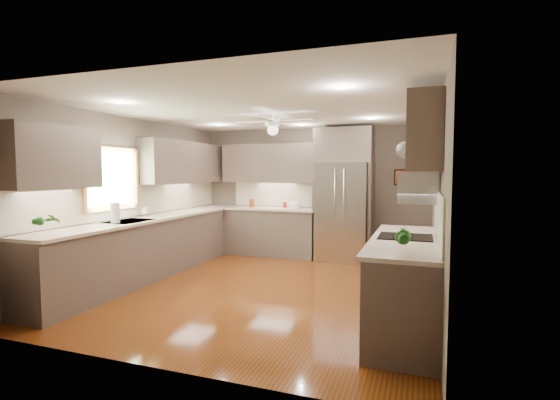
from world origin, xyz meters
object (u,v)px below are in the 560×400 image
Objects in this scene: soap_bottle at (146,210)px; stool at (391,256)px; paper_towel at (115,213)px; potted_plant_right at (403,237)px; microwave at (418,187)px; refrigerator at (343,197)px; potted_plant_left at (47,220)px; canister_a at (252,203)px; bowl at (295,207)px; canister_d at (285,205)px.

soap_bottle reaches higher than stool.
paper_towel reaches higher than soap_bottle.
microwave is (0.10, 1.06, 0.39)m from potted_plant_right.
potted_plant_right is 1.14m from microwave.
stool is at bearing -27.61° from refrigerator.
soap_bottle is at bearing 94.36° from potted_plant_left.
soap_bottle is at bearing 100.19° from paper_towel.
potted_plant_right reaches higher than canister_a.
paper_towel is at bearing -176.84° from microwave.
stool is at bearing 44.92° from potted_plant_left.
potted_plant_right is 1.23× the size of bowl.
canister_a is 2.94m from stool.
canister_a is at bearing 67.17° from soap_bottle.
canister_a is at bearing 75.92° from paper_towel.
potted_plant_left is 0.67× the size of stool.
soap_bottle is (-1.61, -2.17, 0.04)m from canister_d.
refrigerator is at bearing 108.03° from potted_plant_right.
potted_plant_right is at bearing -22.96° from soap_bottle.
canister_d reaches higher than bowl.
microwave is at bearing -50.44° from bowl.
refrigerator is at bearing 152.39° from stool.
potted_plant_left reaches higher than canister_a.
bowl is (0.24, -0.06, -0.03)m from canister_d.
bowl is (1.70, 4.03, -0.13)m from potted_plant_left.
refrigerator reaches higher than potted_plant_left.
soap_bottle is at bearing -143.38° from refrigerator.
refrigerator is at bearing -2.75° from canister_a.
paper_towel is at bearing 89.64° from potted_plant_left.
bowl is (0.94, -0.06, -0.05)m from canister_a.
stool is at bearing -11.40° from canister_a.
refrigerator is (2.79, 2.07, 0.15)m from soap_bottle.
stool is at bearing -15.31° from bowl.
microwave is at bearing 18.03° from potted_plant_left.
canister_d is 4.35m from potted_plant_left.
soap_bottle is 0.08× the size of refrigerator.
potted_plant_left reaches higher than canister_d.
paper_towel is (-2.63, -2.93, -0.11)m from refrigerator.
potted_plant_left is at bearing -135.08° from stool.
potted_plant_right is 3.95m from paper_towel.
bowl is 3.59m from microwave.
canister_a is 0.55× the size of potted_plant_right.
potted_plant_right is 0.95× the size of paper_towel.
refrigerator is at bearing 116.09° from microwave.
refrigerator is at bearing 48.01° from paper_towel.
canister_d is 0.38× the size of paper_towel.
soap_bottle is 0.39× the size of stool.
microwave reaches higher than stool.
soap_bottle is at bearing 157.04° from potted_plant_right.
canister_d is at bearing 165.71° from bowl.
soap_bottle is 2.80m from bowl.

